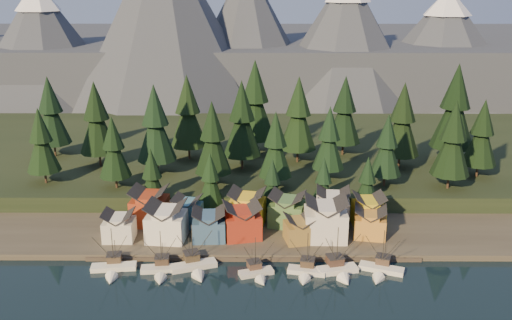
{
  "coord_description": "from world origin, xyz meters",
  "views": [
    {
      "loc": [
        1.18,
        -106.51,
        65.35
      ],
      "look_at": [
        0.55,
        30.0,
        20.43
      ],
      "focal_mm": 40.0,
      "sensor_mm": 36.0,
      "label": 1
    }
  ],
  "objects_px": {
    "boat_0": "(113,264)",
    "boat_6": "(381,265)",
    "boat_1": "(161,265)",
    "house_front_1": "(166,220)",
    "house_back_1": "(187,210)",
    "house_front_0": "(119,225)",
    "house_back_0": "(149,205)",
    "boat_5": "(339,265)",
    "boat_2": "(195,262)",
    "boat_3": "(257,268)",
    "boat_4": "(306,267)"
  },
  "relations": [
    {
      "from": "boat_1",
      "to": "boat_4",
      "type": "xyz_separation_m",
      "value": [
        33.01,
        -0.66,
        0.07
      ]
    },
    {
      "from": "boat_3",
      "to": "boat_5",
      "type": "distance_m",
      "value": 18.64
    },
    {
      "from": "house_back_1",
      "to": "boat_4",
      "type": "bearing_deg",
      "value": -28.16
    },
    {
      "from": "house_front_1",
      "to": "boat_6",
      "type": "bearing_deg",
      "value": -10.28
    },
    {
      "from": "boat_1",
      "to": "house_front_1",
      "type": "distance_m",
      "value": 15.41
    },
    {
      "from": "boat_2",
      "to": "boat_5",
      "type": "bearing_deg",
      "value": -22.29
    },
    {
      "from": "boat_6",
      "to": "house_back_1",
      "type": "relative_size",
      "value": 1.33
    },
    {
      "from": "boat_1",
      "to": "house_back_1",
      "type": "relative_size",
      "value": 1.31
    },
    {
      "from": "house_front_0",
      "to": "boat_3",
      "type": "bearing_deg",
      "value": -24.95
    },
    {
      "from": "boat_2",
      "to": "boat_4",
      "type": "xyz_separation_m",
      "value": [
        25.5,
        -2.04,
        -0.07
      ]
    },
    {
      "from": "boat_1",
      "to": "boat_4",
      "type": "bearing_deg",
      "value": -5.77
    },
    {
      "from": "house_front_1",
      "to": "boat_0",
      "type": "bearing_deg",
      "value": -120.94
    },
    {
      "from": "boat_5",
      "to": "house_back_1",
      "type": "height_order",
      "value": "boat_5"
    },
    {
      "from": "boat_5",
      "to": "boat_6",
      "type": "relative_size",
      "value": 1.09
    },
    {
      "from": "boat_3",
      "to": "boat_5",
      "type": "xyz_separation_m",
      "value": [
        18.61,
        1.06,
        0.43
      ]
    },
    {
      "from": "boat_2",
      "to": "boat_5",
      "type": "height_order",
      "value": "boat_5"
    },
    {
      "from": "boat_0",
      "to": "house_back_0",
      "type": "bearing_deg",
      "value": 72.51
    },
    {
      "from": "boat_0",
      "to": "house_front_0",
      "type": "relative_size",
      "value": 1.53
    },
    {
      "from": "boat_1",
      "to": "house_front_0",
      "type": "xyz_separation_m",
      "value": [
        -12.75,
        14.52,
        3.4
      ]
    },
    {
      "from": "boat_2",
      "to": "boat_5",
      "type": "xyz_separation_m",
      "value": [
        33.03,
        -1.59,
        0.24
      ]
    },
    {
      "from": "boat_2",
      "to": "boat_5",
      "type": "distance_m",
      "value": 33.07
    },
    {
      "from": "boat_4",
      "to": "boat_5",
      "type": "xyz_separation_m",
      "value": [
        7.53,
        0.45,
        0.31
      ]
    },
    {
      "from": "boat_5",
      "to": "house_back_0",
      "type": "height_order",
      "value": "house_back_0"
    },
    {
      "from": "boat_1",
      "to": "house_front_1",
      "type": "bearing_deg",
      "value": 88.76
    },
    {
      "from": "house_back_1",
      "to": "boat_6",
      "type": "bearing_deg",
      "value": -15.48
    },
    {
      "from": "boat_2",
      "to": "house_front_0",
      "type": "height_order",
      "value": "boat_2"
    },
    {
      "from": "boat_6",
      "to": "boat_4",
      "type": "bearing_deg",
      "value": -155.87
    },
    {
      "from": "house_back_1",
      "to": "house_back_0",
      "type": "bearing_deg",
      "value": -173.97
    },
    {
      "from": "boat_1",
      "to": "boat_3",
      "type": "relative_size",
      "value": 1.09
    },
    {
      "from": "boat_2",
      "to": "house_front_1",
      "type": "distance_m",
      "value": 16.34
    },
    {
      "from": "boat_0",
      "to": "boat_6",
      "type": "xyz_separation_m",
      "value": [
        61.33,
        -0.41,
        -0.03
      ]
    },
    {
      "from": "boat_1",
      "to": "boat_3",
      "type": "height_order",
      "value": "boat_1"
    },
    {
      "from": "boat_2",
      "to": "boat_3",
      "type": "relative_size",
      "value": 1.18
    },
    {
      "from": "boat_2",
      "to": "boat_1",
      "type": "bearing_deg",
      "value": 170.9
    },
    {
      "from": "boat_2",
      "to": "house_back_0",
      "type": "height_order",
      "value": "house_back_0"
    },
    {
      "from": "boat_0",
      "to": "boat_6",
      "type": "height_order",
      "value": "boat_0"
    },
    {
      "from": "boat_4",
      "to": "boat_6",
      "type": "relative_size",
      "value": 0.98
    },
    {
      "from": "boat_0",
      "to": "boat_1",
      "type": "xyz_separation_m",
      "value": [
        11.22,
        -0.68,
        0.02
      ]
    },
    {
      "from": "house_front_0",
      "to": "house_back_0",
      "type": "xyz_separation_m",
      "value": [
        6.0,
        9.52,
        1.32
      ]
    },
    {
      "from": "boat_2",
      "to": "house_front_1",
      "type": "relative_size",
      "value": 1.17
    },
    {
      "from": "house_back_1",
      "to": "boat_5",
      "type": "bearing_deg",
      "value": -21.55
    },
    {
      "from": "house_front_0",
      "to": "house_front_1",
      "type": "xyz_separation_m",
      "value": [
        11.88,
        0.17,
        1.16
      ]
    },
    {
      "from": "boat_0",
      "to": "boat_2",
      "type": "xyz_separation_m",
      "value": [
        18.72,
        0.7,
        0.16
      ]
    },
    {
      "from": "house_front_1",
      "to": "house_back_1",
      "type": "height_order",
      "value": "house_front_1"
    },
    {
      "from": "boat_1",
      "to": "boat_2",
      "type": "xyz_separation_m",
      "value": [
        7.5,
        1.38,
        0.14
      ]
    },
    {
      "from": "boat_5",
      "to": "house_front_1",
      "type": "distance_m",
      "value": 44.21
    },
    {
      "from": "boat_2",
      "to": "house_front_1",
      "type": "bearing_deg",
      "value": 102.65
    },
    {
      "from": "house_front_1",
      "to": "house_back_1",
      "type": "distance_m",
      "value": 9.55
    },
    {
      "from": "house_front_1",
      "to": "house_back_1",
      "type": "xyz_separation_m",
      "value": [
        4.18,
        8.54,
        -0.93
      ]
    },
    {
      "from": "boat_0",
      "to": "boat_4",
      "type": "distance_m",
      "value": 44.25
    }
  ]
}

